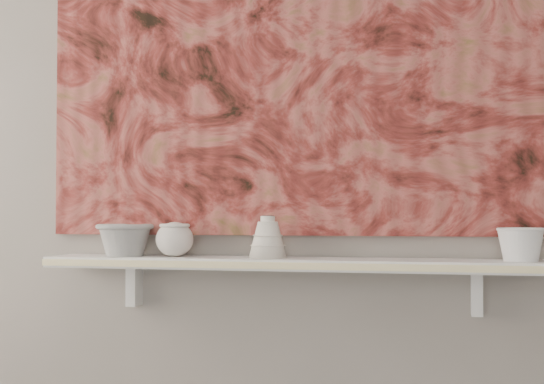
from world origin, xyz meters
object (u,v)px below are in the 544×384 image
(painting, at_px, (297,43))
(bell_vessel, at_px, (268,237))
(shelf, at_px, (292,264))
(cup_cream, at_px, (175,239))
(bowl_white, at_px, (521,244))
(bowl_grey, at_px, (125,239))

(painting, height_order, bell_vessel, painting)
(painting, bearing_deg, bell_vessel, -130.34)
(shelf, relative_size, bell_vessel, 12.04)
(cup_cream, distance_m, bowl_white, 0.94)
(painting, height_order, bowl_grey, painting)
(cup_cream, bearing_deg, bowl_white, 0.00)
(painting, distance_m, bell_vessel, 0.56)
(painting, xyz_separation_m, bell_vessel, (-0.07, -0.08, -0.55))
(painting, relative_size, bell_vessel, 12.90)
(bowl_grey, height_order, bell_vessel, bell_vessel)
(shelf, distance_m, bowl_white, 0.60)
(bell_vessel, xyz_separation_m, bowl_white, (0.67, 0.00, -0.01))
(shelf, distance_m, cup_cream, 0.35)
(shelf, distance_m, painting, 0.63)
(bowl_white, bearing_deg, bell_vessel, 180.00)
(bowl_white, bearing_deg, bowl_grey, 180.00)
(painting, bearing_deg, shelf, -90.00)
(bowl_grey, xyz_separation_m, bell_vessel, (0.42, 0.00, 0.01))
(painting, bearing_deg, cup_cream, -166.69)
(painting, xyz_separation_m, bowl_grey, (-0.49, -0.08, -0.56))
(bowl_grey, xyz_separation_m, cup_cream, (0.15, 0.00, 0.00))
(bell_vessel, bearing_deg, bowl_grey, 180.00)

